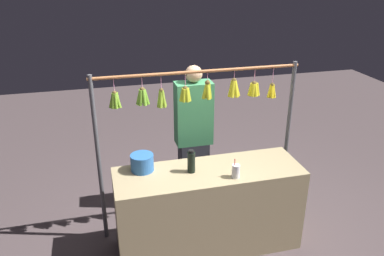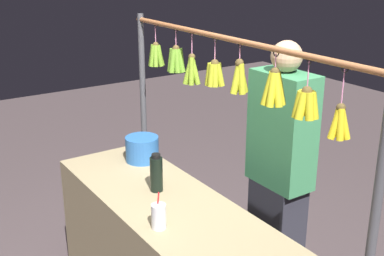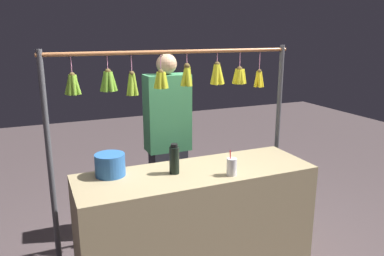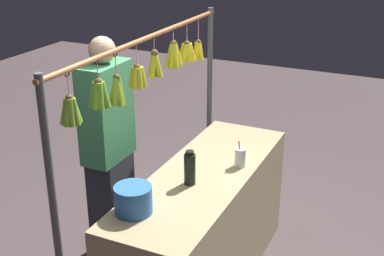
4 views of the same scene
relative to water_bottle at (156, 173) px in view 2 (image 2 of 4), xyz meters
The scene contains 5 objects.
display_rack 0.55m from the water_bottle, 113.29° to the right, with size 2.15×0.14×1.83m.
water_bottle is the anchor object (origin of this frame).
blue_bucket 0.48m from the water_bottle, 18.15° to the right, with size 0.23×0.23×0.17m, color #2D65B0.
drink_cup 0.44m from the water_bottle, 151.67° to the left, with size 0.08×0.08×0.20m.
vendor_person 0.82m from the water_bottle, 106.13° to the right, with size 0.42×0.23×1.76m.
Camera 2 is at (-2.21, 1.31, 2.25)m, focal length 47.26 mm.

